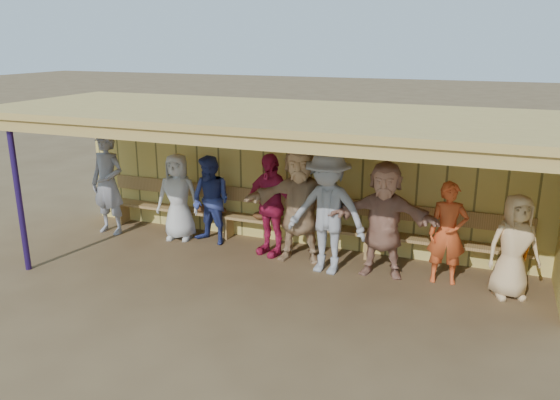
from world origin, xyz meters
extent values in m
plane|color=brown|center=(0.00, 0.00, 0.00)|extent=(90.00, 90.00, 0.00)
imported|color=gray|center=(-3.47, 0.51, 0.95)|extent=(0.71, 0.49, 1.89)
imported|color=silver|center=(-2.11, 0.70, 0.79)|extent=(0.86, 0.65, 1.57)
imported|color=navy|center=(-1.44, 0.71, 0.79)|extent=(0.88, 0.76, 1.58)
imported|color=#BA1D48|center=(-0.29, 0.62, 0.87)|extent=(1.10, 0.72, 1.73)
imported|color=#93969B|center=(0.81, 0.25, 0.97)|extent=(1.32, 0.84, 1.94)
imported|color=tan|center=(1.64, 0.45, 0.89)|extent=(1.68, 0.62, 1.79)
imported|color=#D64F22|center=(2.57, 0.53, 0.77)|extent=(0.61, 0.44, 1.54)
imported|color=#D8B079|center=(3.47, 0.37, 0.75)|extent=(0.86, 0.72, 1.50)
imported|color=tan|center=(0.26, 0.56, 0.96)|extent=(1.86, 0.85, 1.93)
cube|color=#D8C05C|center=(0.00, 1.35, 1.20)|extent=(8.60, 0.20, 2.40)
cube|color=tan|center=(0.00, 0.00, 2.45)|extent=(8.80, 3.20, 0.10)
cube|color=tan|center=(0.00, -1.50, 2.32)|extent=(8.80, 0.10, 0.18)
cube|color=tan|center=(-3.80, 0.00, 2.31)|extent=(0.08, 3.00, 0.16)
cube|color=tan|center=(-2.85, 0.00, 2.31)|extent=(0.08, 3.00, 0.16)
cube|color=tan|center=(-1.90, 0.00, 2.31)|extent=(0.08, 3.00, 0.16)
cube|color=tan|center=(-0.95, 0.00, 2.31)|extent=(0.08, 3.00, 0.16)
cube|color=tan|center=(0.00, 0.00, 2.31)|extent=(0.08, 3.00, 0.16)
cube|color=tan|center=(0.95, 0.00, 2.31)|extent=(0.08, 3.00, 0.16)
cube|color=tan|center=(1.90, 0.00, 2.31)|extent=(0.08, 3.00, 0.16)
cube|color=tan|center=(2.85, 0.00, 2.31)|extent=(0.08, 3.00, 0.16)
cube|color=tan|center=(3.80, 0.00, 2.31)|extent=(0.08, 3.00, 0.16)
cylinder|color=navy|center=(-3.60, -1.40, 1.20)|extent=(0.09, 0.09, 2.40)
cube|color=#AC8449|center=(0.00, 1.06, 0.42)|extent=(7.60, 0.32, 0.05)
cube|color=#AC8449|center=(0.00, 1.22, 0.80)|extent=(7.60, 0.04, 0.26)
cube|color=#AC8449|center=(-3.60, 1.06, 0.20)|extent=(0.06, 0.29, 0.40)
cube|color=#AC8449|center=(-1.29, 1.06, 0.20)|extent=(0.06, 0.29, 0.40)
cube|color=#AC8449|center=(1.29, 1.06, 0.20)|extent=(0.06, 0.29, 0.40)
cube|color=#AC8449|center=(3.60, 1.06, 0.20)|extent=(0.06, 0.29, 0.40)
cylinder|color=orange|center=(3.65, 0.86, 0.40)|extent=(0.13, 0.41, 0.80)
sphere|color=orange|center=(3.65, 0.86, 0.04)|extent=(0.08, 0.08, 0.08)
ellipsoid|color=#593319|center=(-1.82, 1.01, 0.52)|extent=(0.30, 0.24, 0.14)
ellipsoid|color=#593319|center=(-0.62, 1.01, 0.52)|extent=(0.30, 0.24, 0.14)
ellipsoid|color=#593319|center=(-1.46, 1.01, 0.52)|extent=(0.30, 0.24, 0.14)
cylinder|color=#99C663|center=(0.67, 1.11, 0.56)|extent=(0.07, 0.07, 0.22)
cylinder|color=gold|center=(2.56, 1.11, 0.56)|extent=(0.07, 0.07, 0.22)
cylinder|color=#A1CF67|center=(3.65, 0.56, 0.11)|extent=(0.07, 0.07, 0.22)
camera|label=1|loc=(3.03, -7.38, 3.49)|focal=35.00mm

